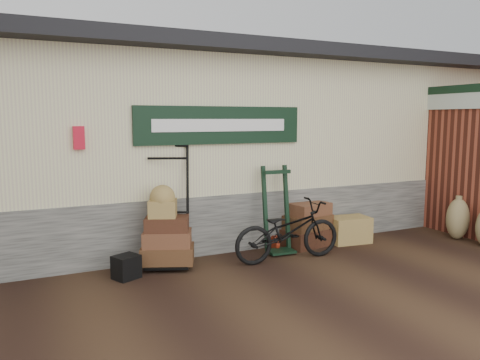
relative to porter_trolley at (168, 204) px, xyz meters
name	(u,v)px	position (x,y,z in m)	size (l,w,h in m)	color
ground	(270,270)	(1.16, -0.85, -0.86)	(80.00, 80.00, 0.00)	black
station_building	(198,142)	(1.16, 1.89, 0.76)	(14.40, 4.10, 3.20)	#4C4C47
brick_outbuilding	(448,156)	(5.86, 0.34, 0.44)	(1.71, 4.51, 2.62)	maroon
porter_trolley	(168,204)	(0.00, 0.00, 0.00)	(0.86, 0.64, 1.72)	black
green_barrow	(277,210)	(1.68, -0.14, -0.19)	(0.48, 0.41, 1.33)	black
suitcase_stack	(308,224)	(2.32, -0.03, -0.50)	(0.80, 0.50, 0.71)	#3D2313
wicker_hamper	(349,230)	(3.04, -0.17, -0.64)	(0.66, 0.43, 0.43)	brown
black_trunk	(126,267)	(-0.68, -0.37, -0.71)	(0.30, 0.26, 0.30)	black
bicycle	(288,228)	(1.60, -0.59, -0.37)	(1.66, 0.58, 0.97)	black
burlap_sack_left	(458,219)	(4.86, -0.79, -0.51)	(0.44, 0.37, 0.70)	olive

